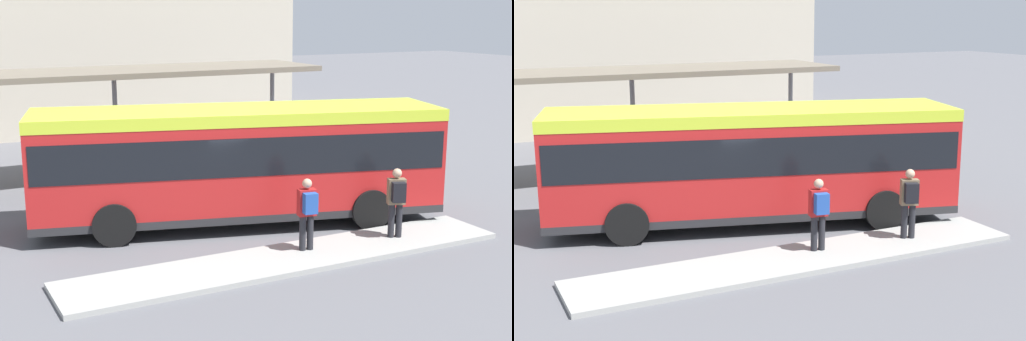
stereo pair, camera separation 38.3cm
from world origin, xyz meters
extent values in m
plane|color=#5B5B60|center=(0.00, 0.00, 0.00)|extent=(120.00, 120.00, 0.00)
cube|color=#9E9E99|center=(-0.19, -3.18, 0.06)|extent=(10.64, 1.80, 0.12)
cube|color=red|center=(0.00, 0.00, 1.71)|extent=(10.78, 5.18, 2.72)
cube|color=#C6DB33|center=(0.00, 0.00, 2.92)|extent=(10.80, 5.20, 0.30)
cube|color=black|center=(0.00, 0.00, 2.04)|extent=(10.58, 5.15, 0.95)
cube|color=black|center=(5.04, -1.37, 2.04)|extent=(0.68, 2.26, 1.05)
cube|color=#28282B|center=(0.00, 0.00, 0.45)|extent=(10.79, 5.19, 0.20)
cylinder|color=black|center=(3.45, 0.32, 0.53)|extent=(1.09, 0.55, 1.06)
cylinder|color=black|center=(2.82, -2.02, 0.53)|extent=(1.09, 0.55, 1.06)
cylinder|color=black|center=(-2.82, 2.02, 0.53)|extent=(1.09, 0.55, 1.06)
cylinder|color=black|center=(-3.45, -0.32, 0.53)|extent=(1.09, 0.55, 1.06)
cylinder|color=#232328|center=(0.22, -2.95, 0.53)|extent=(0.15, 0.15, 0.83)
cylinder|color=#232328|center=(0.40, -2.97, 0.53)|extent=(0.15, 0.15, 0.83)
cube|color=#B21E1E|center=(0.31, -2.96, 1.26)|extent=(0.44, 0.29, 0.62)
cube|color=#234CA3|center=(0.28, -3.17, 1.29)|extent=(0.34, 0.25, 0.47)
sphere|color=tan|center=(0.31, -2.96, 1.70)|extent=(0.22, 0.22, 0.22)
cylinder|color=#232328|center=(2.64, -3.10, 0.54)|extent=(0.16, 0.16, 0.84)
cylinder|color=#232328|center=(2.81, -3.17, 0.54)|extent=(0.16, 0.16, 0.84)
cube|color=#7A664C|center=(2.73, -3.13, 1.27)|extent=(0.47, 0.37, 0.63)
cube|color=black|center=(2.64, -3.33, 1.30)|extent=(0.37, 0.31, 0.48)
sphere|color=tan|center=(2.73, -3.13, 1.72)|extent=(0.23, 0.23, 0.23)
torus|color=black|center=(7.69, 3.46, 0.37)|extent=(0.06, 0.76, 0.76)
torus|color=black|center=(7.71, 4.49, 0.37)|extent=(0.06, 0.76, 0.76)
cylinder|color=black|center=(7.70, 3.97, 0.62)|extent=(0.05, 0.80, 0.04)
cylinder|color=black|center=(7.70, 4.16, 0.56)|extent=(0.04, 0.04, 0.37)
cube|color=black|center=(7.70, 4.16, 0.75)|extent=(0.07, 0.18, 0.04)
cylinder|color=black|center=(7.69, 3.56, 0.71)|extent=(0.48, 0.04, 0.03)
torus|color=black|center=(7.95, 5.31, 0.33)|extent=(0.10, 0.67, 0.67)
torus|color=black|center=(8.03, 4.41, 0.33)|extent=(0.10, 0.67, 0.67)
cylinder|color=#2847AD|center=(7.99, 4.86, 0.55)|extent=(0.10, 0.70, 0.04)
cylinder|color=#2847AD|center=(8.00, 4.70, 0.49)|extent=(0.04, 0.04, 0.33)
cube|color=black|center=(8.00, 4.70, 0.65)|extent=(0.09, 0.19, 0.04)
cylinder|color=#2847AD|center=(7.96, 5.22, 0.62)|extent=(0.48, 0.07, 0.03)
torus|color=black|center=(8.00, 6.21, 0.34)|extent=(0.11, 0.70, 0.69)
torus|color=black|center=(7.91, 5.28, 0.34)|extent=(0.11, 0.70, 0.69)
cylinder|color=silver|center=(7.95, 5.74, 0.57)|extent=(0.10, 0.73, 0.04)
cylinder|color=silver|center=(7.94, 5.57, 0.51)|extent=(0.04, 0.04, 0.34)
cube|color=black|center=(7.94, 5.57, 0.68)|extent=(0.09, 0.19, 0.04)
cylinder|color=silver|center=(7.99, 6.12, 0.65)|extent=(0.48, 0.08, 0.03)
cube|color=#706656|center=(-1.34, 6.59, 3.54)|extent=(13.91, 3.46, 0.18)
cylinder|color=gray|center=(4.57, 6.59, 1.73)|extent=(0.16, 0.16, 3.45)
cylinder|color=gray|center=(-1.34, 6.59, 1.73)|extent=(0.16, 0.16, 3.45)
camera|label=1|loc=(-7.89, -16.38, 5.56)|focal=50.00mm
camera|label=2|loc=(-7.54, -16.56, 5.56)|focal=50.00mm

